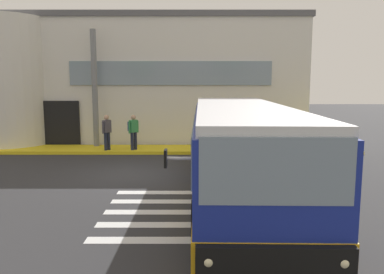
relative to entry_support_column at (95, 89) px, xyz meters
The scene contains 9 objects.
ground_plane 6.78m from the entry_support_column, 63.09° to the right, with size 80.00×90.00×0.02m, color #2B2B2D.
bay_paint_stripes 11.13m from the entry_support_column, 63.72° to the right, with size 4.40×3.96×0.01m.
terminal_building 6.47m from the entry_support_column, 71.22° to the left, with size 18.04×13.80×6.91m.
boarding_curb 4.07m from the entry_support_column, 12.35° to the right, with size 20.24×2.00×0.15m, color yellow.
entry_support_column is the anchor object (origin of this frame).
bus_main_foreground 10.48m from the entry_support_column, 53.11° to the right, with size 3.24×10.98×2.70m.
passenger_near_column 2.42m from the entry_support_column, 56.07° to the right, with size 0.39×0.51×1.68m.
passenger_by_doorway 3.01m from the entry_support_column, 28.65° to the right, with size 0.51×0.52×1.68m.
safety_bollard_yellow 6.80m from the entry_support_column, 16.61° to the right, with size 0.18×0.18×0.90m, color yellow.
Camera 1 is at (2.09, -13.86, 3.36)m, focal length 36.10 mm.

